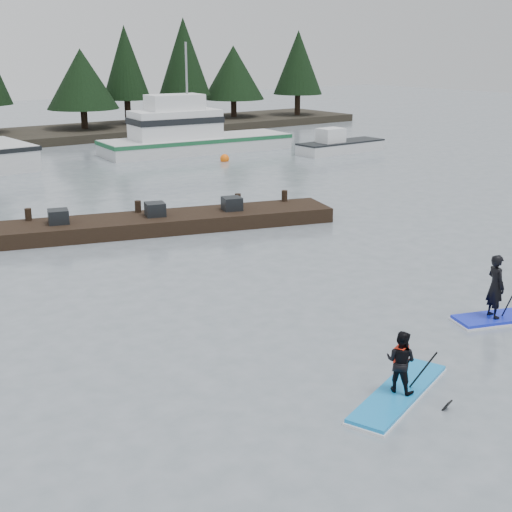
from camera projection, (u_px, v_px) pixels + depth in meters
ground at (423, 368)px, 15.37m from camera, size 160.00×160.00×0.00m
fishing_boat_medium at (192, 144)px, 45.84m from camera, size 12.61×4.82×7.62m
skiff at (341, 147)px, 45.79m from camera, size 6.12×1.86×0.71m
floating_dock at (116, 226)px, 26.20m from camera, size 16.49×7.11×0.55m
buoy_c at (225, 161)px, 42.46m from camera, size 0.55×0.55×0.55m
paddleboard_solo at (400, 375)px, 14.03m from camera, size 3.29×1.81×1.84m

